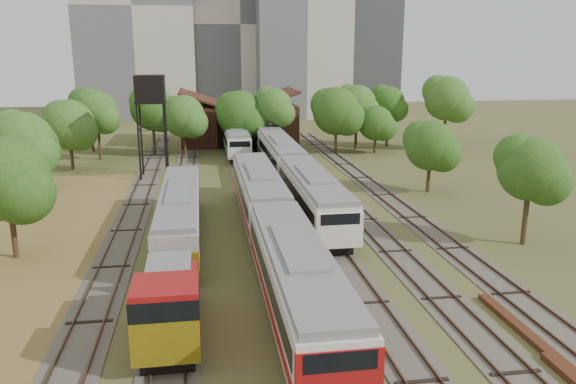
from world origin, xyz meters
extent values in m
plane|color=#475123|center=(0.00, 0.00, 0.00)|extent=(240.00, 240.00, 0.00)
cube|color=#4C473D|center=(-12.00, 25.00, 0.03)|extent=(2.60, 80.00, 0.06)
cube|color=#472D1E|center=(-12.72, 25.00, 0.12)|extent=(0.08, 80.00, 0.14)
cube|color=#472D1E|center=(-11.28, 25.00, 0.12)|extent=(0.08, 80.00, 0.14)
cube|color=#4C473D|center=(-8.00, 25.00, 0.03)|extent=(2.60, 80.00, 0.06)
cube|color=#472D1E|center=(-8.72, 25.00, 0.12)|extent=(0.08, 80.00, 0.14)
cube|color=#472D1E|center=(-7.28, 25.00, 0.12)|extent=(0.08, 80.00, 0.14)
cube|color=#4C473D|center=(-2.00, 25.00, 0.03)|extent=(2.60, 80.00, 0.06)
cube|color=#472D1E|center=(-2.72, 25.00, 0.12)|extent=(0.08, 80.00, 0.14)
cube|color=#472D1E|center=(-1.28, 25.00, 0.12)|extent=(0.08, 80.00, 0.14)
cube|color=#4C473D|center=(2.00, 25.00, 0.03)|extent=(2.60, 80.00, 0.06)
cube|color=#472D1E|center=(1.28, 25.00, 0.12)|extent=(0.08, 80.00, 0.14)
cube|color=#472D1E|center=(2.72, 25.00, 0.12)|extent=(0.08, 80.00, 0.14)
cube|color=#4C473D|center=(6.00, 25.00, 0.03)|extent=(2.60, 80.00, 0.06)
cube|color=#472D1E|center=(5.28, 25.00, 0.12)|extent=(0.08, 80.00, 0.14)
cube|color=#472D1E|center=(6.72, 25.00, 0.12)|extent=(0.08, 80.00, 0.14)
cube|color=#4C473D|center=(10.00, 25.00, 0.03)|extent=(2.60, 80.00, 0.06)
cube|color=#472D1E|center=(9.28, 25.00, 0.12)|extent=(0.08, 80.00, 0.14)
cube|color=#472D1E|center=(10.72, 25.00, 0.12)|extent=(0.08, 80.00, 0.14)
cube|color=black|center=(-2.00, 1.99, 0.41)|extent=(2.28, 15.64, 0.83)
cube|color=silver|center=(-2.00, 1.99, 2.12)|extent=(3.01, 17.00, 2.59)
cube|color=black|center=(-2.00, 1.99, 2.44)|extent=(3.07, 15.64, 0.88)
cube|color=slate|center=(-2.00, 1.99, 3.61)|extent=(2.76, 16.66, 0.37)
cube|color=maroon|center=(-2.00, 1.99, 1.40)|extent=(3.07, 16.66, 0.47)
cube|color=maroon|center=(-2.00, -6.46, 1.99)|extent=(3.05, 0.25, 2.33)
cube|color=black|center=(-2.00, 19.49, 0.41)|extent=(2.28, 15.64, 0.83)
cube|color=silver|center=(-2.00, 19.49, 2.12)|extent=(3.01, 17.00, 2.59)
cube|color=black|center=(-2.00, 19.49, 2.44)|extent=(3.07, 15.64, 0.88)
cube|color=slate|center=(-2.00, 19.49, 3.61)|extent=(2.76, 16.66, 0.37)
cube|color=maroon|center=(-2.00, 19.49, 1.40)|extent=(3.07, 16.66, 0.47)
cube|color=black|center=(2.00, 18.07, 0.41)|extent=(2.24, 15.64, 0.81)
cube|color=silver|center=(2.00, 18.07, 2.08)|extent=(2.95, 17.00, 2.54)
cube|color=black|center=(2.00, 18.07, 2.39)|extent=(3.01, 15.64, 0.86)
cube|color=slate|center=(2.00, 18.07, 3.54)|extent=(2.71, 16.66, 0.37)
cube|color=#19642D|center=(2.00, 18.07, 1.37)|extent=(3.01, 16.66, 0.46)
cube|color=silver|center=(2.00, 9.62, 1.96)|extent=(2.99, 0.25, 2.29)
cube|color=black|center=(2.00, 35.57, 0.41)|extent=(2.24, 15.64, 0.81)
cube|color=silver|center=(2.00, 35.57, 2.08)|extent=(2.95, 17.00, 2.54)
cube|color=black|center=(2.00, 35.57, 2.39)|extent=(3.01, 15.64, 0.86)
cube|color=slate|center=(2.00, 35.57, 3.54)|extent=(2.71, 16.66, 0.37)
cube|color=#19642D|center=(2.00, 35.57, 1.37)|extent=(3.01, 16.66, 0.46)
cube|color=black|center=(2.00, 53.07, 0.41)|extent=(2.24, 15.64, 0.81)
cube|color=silver|center=(2.00, 53.07, 2.08)|extent=(2.95, 17.00, 2.54)
cube|color=black|center=(2.00, 53.07, 2.39)|extent=(3.01, 15.64, 0.86)
cube|color=slate|center=(2.00, 53.07, 3.54)|extent=(2.71, 16.66, 0.37)
cube|color=#19642D|center=(2.00, 53.07, 1.37)|extent=(3.01, 16.66, 0.46)
cube|color=black|center=(-2.00, 48.73, 0.38)|extent=(2.09, 14.72, 0.76)
cube|color=silver|center=(-2.00, 48.73, 1.95)|extent=(2.76, 16.00, 2.38)
cube|color=black|center=(-2.00, 48.73, 2.23)|extent=(2.82, 14.72, 0.81)
cube|color=slate|center=(-2.00, 48.73, 3.31)|extent=(2.53, 15.68, 0.34)
cube|color=#19642D|center=(-2.00, 48.73, 1.28)|extent=(2.82, 15.68, 0.43)
cube|color=silver|center=(-2.00, 40.78, 1.83)|extent=(2.80, 0.25, 2.14)
cube|color=black|center=(-8.00, 1.60, 0.45)|extent=(2.21, 7.20, 0.90)
cube|color=maroon|center=(-8.00, 2.40, 1.66)|extent=(2.51, 4.40, 1.51)
cube|color=maroon|center=(-8.00, -1.00, 2.26)|extent=(2.71, 2.61, 2.71)
cube|color=black|center=(-8.00, -1.00, 2.91)|extent=(2.76, 2.66, 0.90)
cube|color=gold|center=(-8.00, -2.35, 1.61)|extent=(2.71, 0.20, 1.81)
cube|color=gold|center=(-8.00, 5.55, 1.61)|extent=(2.71, 0.20, 1.81)
cube|color=slate|center=(-8.00, 1.60, 3.32)|extent=(2.01, 3.60, 0.20)
cube|color=black|center=(-8.00, 15.60, 0.37)|extent=(2.05, 16.56, 0.75)
cube|color=gray|center=(-8.00, 15.60, 1.91)|extent=(2.71, 18.00, 2.33)
cube|color=black|center=(-8.00, 15.60, 2.19)|extent=(2.77, 16.56, 0.79)
cube|color=slate|center=(-8.00, 15.60, 3.25)|extent=(2.49, 17.64, 0.34)
cylinder|color=black|center=(-12.57, 34.90, 3.85)|extent=(0.19, 0.19, 7.71)
cylinder|color=black|center=(-9.96, 34.90, 3.85)|extent=(0.19, 0.19, 7.71)
cylinder|color=black|center=(-12.57, 37.50, 3.85)|extent=(0.19, 0.19, 7.71)
cylinder|color=black|center=(-9.96, 37.50, 3.85)|extent=(0.19, 0.19, 7.71)
cube|color=black|center=(-11.26, 36.20, 7.81)|extent=(3.03, 3.03, 0.20)
cube|color=black|center=(-11.26, 36.20, 9.21)|extent=(2.89, 2.89, 2.60)
cube|color=#4F2916|center=(8.20, -1.38, 0.14)|extent=(0.53, 8.54, 0.28)
cube|color=#321912|center=(-1.00, 58.00, 2.75)|extent=(16.00, 11.00, 5.50)
cube|color=#321912|center=(-5.00, 58.00, 6.10)|extent=(8.45, 11.55, 2.96)
cube|color=#321912|center=(3.00, 58.00, 6.10)|extent=(8.45, 11.55, 2.96)
cube|color=black|center=(-1.00, 52.55, 2.20)|extent=(6.40, 0.15, 4.12)
cylinder|color=#382616|center=(-18.25, 13.18, 2.03)|extent=(0.36, 0.36, 4.06)
sphere|color=#1A5216|center=(-18.25, 13.18, 5.17)|extent=(5.24, 5.24, 5.24)
cylinder|color=#382616|center=(-20.04, 22.91, 2.33)|extent=(0.36, 0.36, 4.65)
sphere|color=#1A5216|center=(-20.04, 22.91, 5.92)|extent=(4.87, 4.87, 4.87)
cylinder|color=#382616|center=(-21.70, 32.01, 1.72)|extent=(0.36, 0.36, 3.43)
sphere|color=#1A5216|center=(-21.70, 32.01, 4.37)|extent=(4.26, 4.26, 4.26)
cylinder|color=#382616|center=(-20.56, 41.29, 1.98)|extent=(0.36, 0.36, 3.97)
sphere|color=#1A5216|center=(-20.56, 41.29, 5.05)|extent=(5.47, 5.47, 5.47)
cylinder|color=#382616|center=(-20.53, 53.57, 2.24)|extent=(0.36, 0.36, 4.47)
sphere|color=#1A5216|center=(-20.53, 53.57, 5.69)|extent=(5.27, 5.27, 5.27)
cylinder|color=#382616|center=(-18.53, 47.06, 2.31)|extent=(0.36, 0.36, 4.62)
sphere|color=#1A5216|center=(-18.53, 47.06, 5.88)|extent=(4.86, 4.86, 4.86)
cylinder|color=#382616|center=(-12.26, 49.61, 2.32)|extent=(0.36, 0.36, 4.63)
sphere|color=#1A5216|center=(-12.26, 49.61, 5.90)|extent=(5.49, 5.49, 5.49)
cylinder|color=#382616|center=(-8.40, 48.16, 1.96)|extent=(0.36, 0.36, 3.92)
sphere|color=#1A5216|center=(-8.40, 48.16, 4.99)|extent=(5.25, 5.25, 5.25)
cylinder|color=#382616|center=(-1.31, 48.62, 1.99)|extent=(0.36, 0.36, 3.99)
sphere|color=#1A5216|center=(-1.31, 48.62, 5.07)|extent=(5.99, 5.99, 5.99)
cylinder|color=#382616|center=(2.87, 47.35, 2.42)|extent=(0.36, 0.36, 4.85)
sphere|color=#1A5216|center=(2.87, 47.35, 6.17)|extent=(4.43, 4.43, 4.43)
cylinder|color=#382616|center=(10.92, 47.65, 2.12)|extent=(0.36, 0.36, 4.23)
sphere|color=#1A5216|center=(10.92, 47.65, 5.39)|extent=(6.14, 6.14, 6.14)
cylinder|color=#382616|center=(14.15, 49.60, 2.36)|extent=(0.36, 0.36, 4.72)
sphere|color=#1A5216|center=(14.15, 49.60, 6.01)|extent=(5.16, 5.16, 5.16)
cylinder|color=#382616|center=(19.15, 51.53, 2.36)|extent=(0.36, 0.36, 4.73)
sphere|color=#1A5216|center=(19.15, 51.53, 6.01)|extent=(4.49, 4.49, 4.49)
cylinder|color=#382616|center=(25.82, 47.71, 2.68)|extent=(0.36, 0.36, 5.36)
sphere|color=#1A5216|center=(25.82, 47.71, 6.82)|extent=(5.83, 5.83, 5.83)
cylinder|color=#382616|center=(15.15, 10.66, 2.06)|extent=(0.36, 0.36, 4.12)
sphere|color=#1A5216|center=(15.15, 10.66, 5.24)|extent=(4.28, 4.28, 4.28)
cylinder|color=#382616|center=(14.51, 25.68, 1.72)|extent=(0.36, 0.36, 3.44)
sphere|color=#1A5216|center=(14.51, 25.68, 4.38)|extent=(4.63, 4.63, 4.63)
cylinder|color=#382616|center=(15.89, 46.57, 1.52)|extent=(0.36, 0.36, 3.05)
sphere|color=#1A5216|center=(15.89, 46.57, 3.88)|extent=(4.49, 4.49, 4.49)
cube|color=#BAB5A3|center=(-18.00, 95.00, 21.00)|extent=(22.00, 16.00, 42.00)
cube|color=#BBB5AA|center=(2.00, 100.00, 18.00)|extent=(20.00, 18.00, 36.00)
cube|color=#3A3D41|center=(34.00, 110.00, 14.00)|extent=(12.00, 12.00, 28.00)
camera|label=1|loc=(-6.29, -22.78, 12.76)|focal=35.00mm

